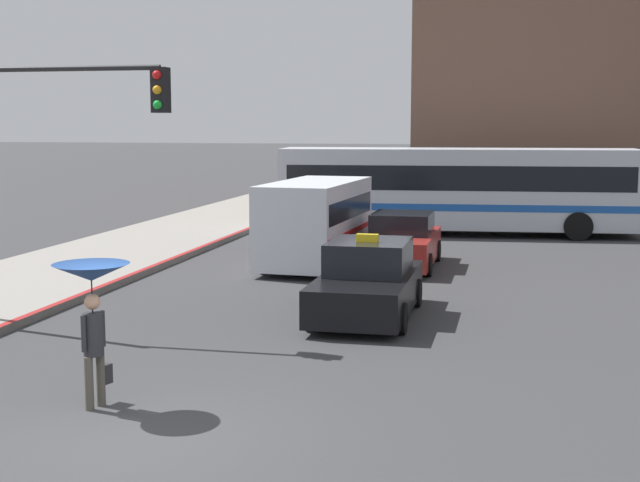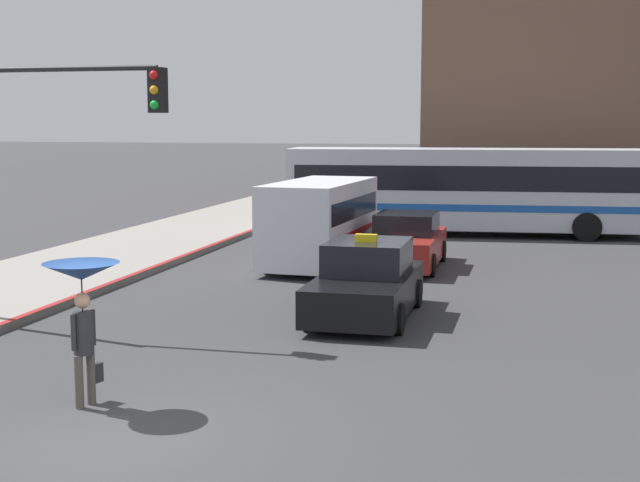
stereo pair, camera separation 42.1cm
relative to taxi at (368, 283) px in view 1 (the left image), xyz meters
The scene contains 7 objects.
ground_plane 7.77m from the taxi, 102.73° to the right, with size 300.00×300.00×0.00m, color #38383A.
taxi is the anchor object (origin of this frame).
sedan_red 6.41m from the taxi, 91.15° to the left, with size 1.91×4.19×1.47m.
ambulance_van 6.58m from the taxi, 111.95° to the left, with size 2.31×5.13×2.33m.
city_bus 14.03m from the taxi, 86.52° to the left, with size 12.47×3.53×3.01m.
pedestrian_with_umbrella 7.15m from the taxi, 112.61° to the right, with size 1.05×1.05×2.02m.
traffic_light 6.59m from the taxi, 155.37° to the right, with size 3.78×0.38×5.19m.
Camera 1 is at (4.59, -9.96, 3.93)m, focal length 50.00 mm.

